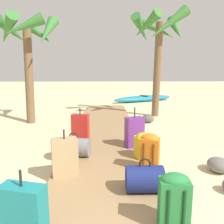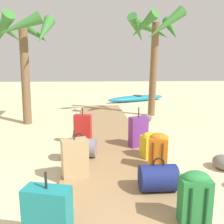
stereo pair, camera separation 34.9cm
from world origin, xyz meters
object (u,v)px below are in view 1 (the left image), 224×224
backpack_green (174,199)px  palm_tree_far_left (27,41)px  suitcase_red (80,127)px  duffel_bag_navy (144,179)px  duffel_bag_grey (74,147)px  backpack_orange (150,151)px  kayak (144,98)px  suitcase_purple (134,132)px  suitcase_tan (65,157)px  palm_tree_far_right (158,37)px  suitcase_teal (23,214)px  backpack_yellow (144,144)px

backpack_green → palm_tree_far_left: bearing=120.8°
backpack_green → suitcase_red: 3.27m
backpack_green → duffel_bag_navy: (-0.19, 0.70, -0.13)m
duffel_bag_grey → backpack_orange: bearing=-25.9°
palm_tree_far_left → kayak: bearing=48.1°
duffel_bag_grey → suitcase_purple: 1.33m
duffel_bag_grey → suitcase_tan: suitcase_tan is taller
palm_tree_far_right → backpack_orange: bearing=-103.0°
suitcase_teal → suitcase_purple: suitcase_purple is taller
duffel_bag_navy → palm_tree_far_right: (1.29, 5.41, 2.58)m
kayak → backpack_yellow: bearing=-99.1°
duffel_bag_navy → suitcase_teal: bearing=-145.7°
suitcase_teal → backpack_green: suitcase_teal is taller
backpack_green → suitcase_red: bearing=113.5°
duffel_bag_grey → backpack_green: size_ratio=1.12×
backpack_orange → suitcase_red: bearing=129.0°
backpack_green → kayak: 10.32m
duffel_bag_grey → suitcase_purple: (1.22, 0.51, 0.14)m
suitcase_teal → kayak: size_ratio=0.20×
backpack_green → backpack_orange: size_ratio=0.97×
duffel_bag_grey → kayak: bearing=72.1°
backpack_yellow → palm_tree_far_right: size_ratio=0.13×
backpack_green → duffel_bag_navy: 0.74m
duffel_bag_navy → kayak: size_ratio=0.14×
backpack_orange → duffel_bag_grey: bearing=154.1°
backpack_green → backpack_yellow: bearing=90.2°
backpack_orange → duffel_bag_navy: bearing=-105.7°
palm_tree_far_left → palm_tree_far_right: (4.24, 0.85, 0.25)m
suitcase_red → palm_tree_far_right: palm_tree_far_right is taller
suitcase_teal → palm_tree_far_right: 7.23m
suitcase_red → palm_tree_far_left: bearing=129.1°
kayak → duffel_bag_navy: bearing=-99.0°
suitcase_teal → suitcase_red: size_ratio=0.95×
duffel_bag_grey → duffel_bag_navy: size_ratio=1.34×
backpack_green → kayak: size_ratio=0.17×
palm_tree_far_left → kayak: 7.11m
backpack_yellow → duffel_bag_grey: bearing=175.4°
backpack_orange → backpack_yellow: (-0.01, 0.54, -0.07)m
suitcase_purple → palm_tree_far_right: 4.49m
suitcase_red → duffel_bag_navy: (1.11, -2.30, -0.13)m
duffel_bag_grey → palm_tree_far_left: bearing=119.3°
palm_tree_far_right → kayak: (0.22, 4.12, -2.67)m
palm_tree_far_right → suitcase_purple: bearing=-108.6°
suitcase_tan → suitcase_red: 1.77m
backpack_yellow → palm_tree_far_left: 5.10m
backpack_orange → suitcase_red: size_ratio=0.80×
backpack_green → palm_tree_far_left: size_ratio=0.17×
suitcase_red → suitcase_purple: 1.28m
backpack_yellow → backpack_green: bearing=-89.8°
palm_tree_far_right → suitcase_red: bearing=-127.7°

